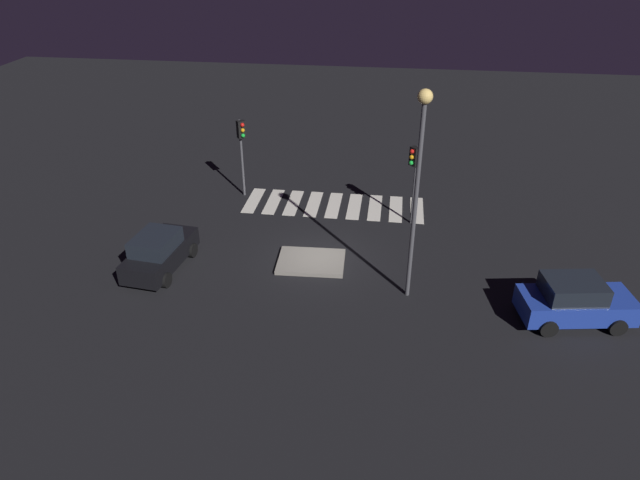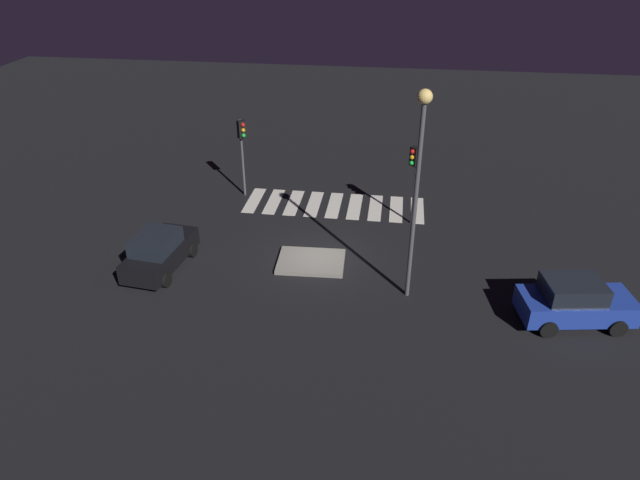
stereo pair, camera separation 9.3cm
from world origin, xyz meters
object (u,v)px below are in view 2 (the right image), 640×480
Objects in this scene: street_lamp at (419,166)px; traffic_light_east at (242,140)px; car_black at (160,251)px; car_blue at (575,302)px; traffic_island at (311,262)px; traffic_light_south at (414,167)px.

traffic_light_east is at bearing -43.21° from street_lamp.
car_black is 8.77m from traffic_light_east.
car_black is at bearing -52.15° from traffic_light_east.
traffic_light_east is 0.51× the size of street_lamp.
car_black is at bearing 165.95° from car_blue.
street_lamp is (-4.43, 1.93, 5.79)m from traffic_island.
traffic_light_south is 0.95× the size of traffic_light_east.
street_lamp reaches higher than traffic_light_east.
car_blue is 1.07× the size of traffic_light_south.
traffic_light_east is (9.39, -2.20, 0.17)m from traffic_light_south.
car_blue is 0.52× the size of street_lamp.
car_blue reaches higher than traffic_island.
traffic_light_south reaches higher than car_black.
traffic_light_south reaches higher than car_blue.
traffic_light_east is (-1.83, -8.21, 2.48)m from car_black.
street_lamp is (-11.12, 0.52, 4.96)m from car_black.
traffic_light_south is 7.05m from street_lamp.
street_lamp is (-9.29, 8.73, 2.48)m from traffic_light_east.
traffic_island is 8.99m from traffic_light_east.
traffic_light_east reaches higher than car_blue.
street_lamp reaches higher than traffic_island.
traffic_light_south is (-11.22, -6.00, 2.31)m from car_black.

